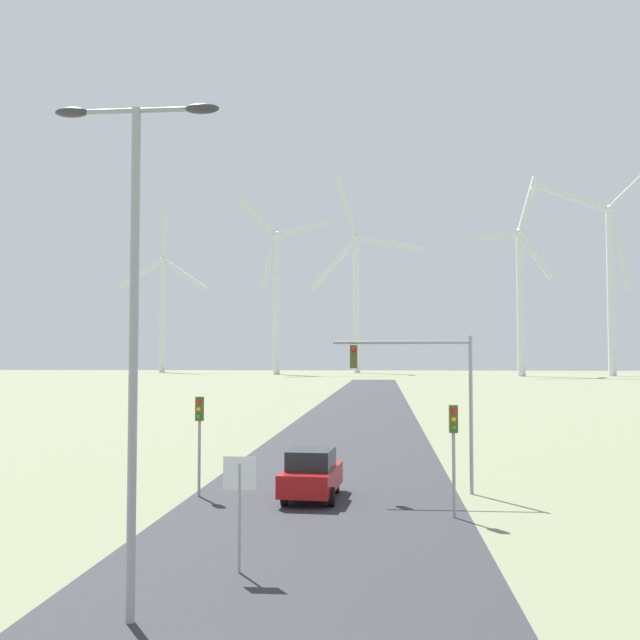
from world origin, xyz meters
TOP-DOWN VIEW (x-y plane):
  - road_surface at (0.00, 48.00)m, footprint 10.00×240.00m
  - streetlamp at (-2.76, 4.57)m, footprint 3.39×0.32m
  - stop_sign_near at (-1.29, 8.09)m, footprint 0.81×0.07m
  - traffic_light_post_near_left at (-4.68, 17.73)m, footprint 0.28×0.34m
  - traffic_light_post_near_right at (4.46, 14.76)m, footprint 0.28×0.33m
  - traffic_light_mast_overhead at (3.65, 19.08)m, footprint 5.33×0.35m
  - car_approaching at (-0.45, 17.54)m, footprint 2.09×4.22m
  - wind_turbine_far_left at (-76.70, 252.11)m, footprint 35.07×7.71m
  - wind_turbine_left at (-30.79, 220.56)m, footprint 29.52×7.38m
  - wind_turbine_center at (-6.77, 247.98)m, footprint 39.92×9.78m
  - wind_turbine_right at (40.85, 203.48)m, footprint 26.23×13.93m
  - wind_turbine_far_right at (67.09, 208.65)m, footprint 41.05×8.71m

SIDE VIEW (x-z plane):
  - road_surface at x=0.00m, z-range 0.00..0.01m
  - car_approaching at x=-0.45m, z-range 0.00..1.83m
  - stop_sign_near at x=-1.29m, z-range 0.56..3.33m
  - traffic_light_post_near_right at x=4.46m, z-range 0.85..4.48m
  - traffic_light_post_near_left at x=-4.68m, z-range 0.87..4.57m
  - traffic_light_mast_overhead at x=3.65m, z-range 1.34..7.35m
  - streetlamp at x=-2.76m, z-range 1.29..11.55m
  - wind_turbine_right at x=40.85m, z-range -3.45..53.72m
  - wind_turbine_far_left at x=-76.70m, z-range -4.74..55.81m
  - wind_turbine_left at x=-30.79m, z-range -1.41..55.05m
  - wind_turbine_center at x=-6.77m, z-range -5.51..64.83m
  - wind_turbine_far_right at x=67.09m, z-range -2.40..62.45m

